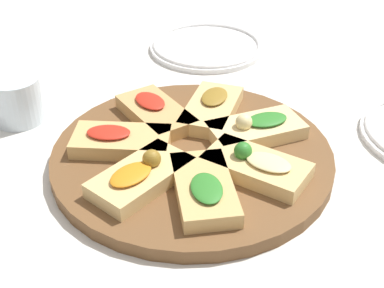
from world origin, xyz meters
name	(u,v)px	position (x,y,z in m)	size (l,w,h in m)	color
ground_plane	(192,162)	(0.00, 0.00, 0.00)	(3.00, 3.00, 0.00)	silver
serving_board	(192,156)	(0.00, 0.00, 0.01)	(0.42, 0.42, 0.02)	brown
focaccia_slice_0	(155,112)	(-0.09, 0.06, 0.03)	(0.16, 0.14, 0.03)	tan
focaccia_slice_1	(120,141)	(-0.10, -0.04, 0.03)	(0.16, 0.12, 0.03)	tan
focaccia_slice_2	(141,176)	(-0.03, -0.10, 0.03)	(0.11, 0.16, 0.04)	#DBB775
focaccia_slice_3	(204,188)	(0.06, -0.09, 0.03)	(0.14, 0.16, 0.03)	tan
focaccia_slice_4	(256,166)	(0.11, -0.01, 0.03)	(0.15, 0.09, 0.04)	#DBB775
focaccia_slice_5	(256,129)	(0.07, 0.08, 0.03)	(0.15, 0.16, 0.04)	#E5C689
focaccia_slice_6	(212,108)	(-0.01, 0.11, 0.03)	(0.09, 0.15, 0.03)	#DBB775
plate_left	(207,46)	(-0.15, 0.39, 0.01)	(0.24, 0.24, 0.02)	white
water_glass	(17,100)	(-0.32, -0.01, 0.04)	(0.08, 0.08, 0.08)	silver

